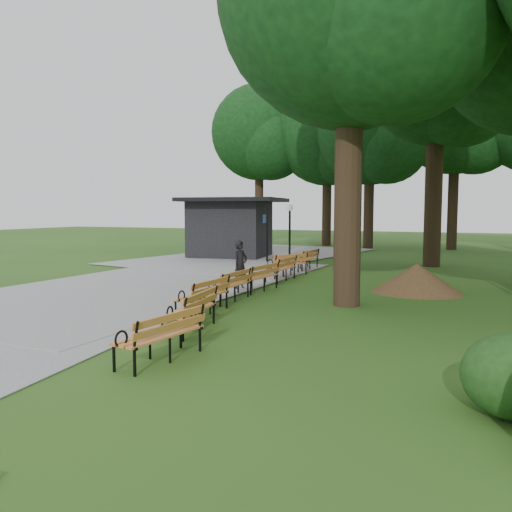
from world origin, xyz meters
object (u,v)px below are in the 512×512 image
at_px(bench_2, 202,296).
at_px(bench_7, 305,259).
at_px(dirt_mound, 417,278).
at_px(bench_0, 160,335).
at_px(bench_6, 287,264).
at_px(person, 240,265).
at_px(bench_5, 280,269).
at_px(lamp_post, 290,220).
at_px(bench_1, 190,311).
at_px(bench_4, 258,277).
at_px(lawn_tree_2, 346,24).
at_px(kiosk, 230,228).
at_px(bench_3, 228,285).
at_px(lawn_tree_4, 437,76).

distance_m(bench_2, bench_7, 9.84).
xyz_separation_m(dirt_mound, bench_0, (-3.21, -9.09, -0.02)).
bearing_deg(bench_6, bench_7, -154.09).
height_order(person, bench_5, person).
height_order(lamp_post, bench_1, lamp_post).
bearing_deg(bench_4, person, -90.00).
distance_m(person, bench_7, 6.00).
xyz_separation_m(person, lamp_post, (-1.25, 8.24, 1.26)).
distance_m(bench_5, lawn_tree_2, 10.62).
distance_m(kiosk, bench_4, 11.80).
relative_size(person, bench_4, 0.83).
distance_m(bench_2, lawn_tree_2, 14.28).
distance_m(bench_0, bench_3, 5.77).
relative_size(bench_0, bench_1, 1.00).
height_order(kiosk, bench_7, kiosk).
distance_m(dirt_mound, lawn_tree_2, 11.50).
bearing_deg(dirt_mound, kiosk, 140.76).
relative_size(bench_1, lawn_tree_2, 0.14).
relative_size(dirt_mound, lawn_tree_2, 0.17).
xyz_separation_m(kiosk, bench_4, (5.92, -10.14, -1.14)).
relative_size(dirt_mound, bench_5, 1.21).
bearing_deg(bench_2, bench_3, -171.10).
bearing_deg(bench_3, kiosk, -152.04).
bearing_deg(bench_1, bench_6, -179.26).
relative_size(person, dirt_mound, 0.69).
bearing_deg(lawn_tree_2, bench_7, -155.61).
distance_m(bench_4, bench_7, 6.07).
distance_m(dirt_mound, bench_0, 9.64).
height_order(bench_2, lawn_tree_2, lawn_tree_2).
relative_size(bench_6, lawn_tree_2, 0.14).
xyz_separation_m(bench_2, lawn_tree_2, (0.95, 10.50, 9.64)).
relative_size(bench_2, lawn_tree_2, 0.14).
distance_m(kiosk, bench_3, 13.51).
bearing_deg(bench_5, lamp_post, -161.66).
height_order(bench_4, lawn_tree_2, lawn_tree_2).
relative_size(dirt_mound, bench_6, 1.21).
xyz_separation_m(dirt_mound, bench_4, (-4.62, -1.53, -0.02)).
height_order(person, bench_2, person).
bearing_deg(bench_7, bench_5, 9.32).
distance_m(bench_0, lawn_tree_2, 17.24).
height_order(bench_1, bench_3, same).
distance_m(bench_3, bench_6, 5.92).
xyz_separation_m(kiosk, bench_5, (5.76, -7.69, -1.14)).
relative_size(bench_1, bench_6, 1.00).
bearing_deg(person, bench_3, -148.93).
xyz_separation_m(lawn_tree_2, lawn_tree_4, (3.36, 2.82, -1.72)).
relative_size(bench_1, bench_5, 1.00).
distance_m(bench_0, bench_1, 2.13).
height_order(bench_0, bench_5, same).
relative_size(kiosk, dirt_mound, 2.20).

